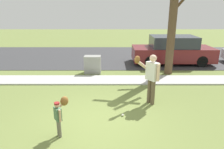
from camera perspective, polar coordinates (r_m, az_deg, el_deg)
ground_plane at (r=9.52m, az=-2.56°, el=-1.87°), size 48.00×48.00×0.00m
sidewalk_strip at (r=9.60m, az=-2.54°, el=-1.50°), size 36.00×1.20×0.06m
road_surface at (r=14.41m, az=-1.67°, el=5.06°), size 36.00×6.80×0.02m
person_adult at (r=7.10m, az=10.76°, el=0.01°), size 0.88×0.52×1.75m
person_child at (r=5.56m, az=-14.09°, el=-9.98°), size 0.38×0.54×1.02m
baseball at (r=6.57m, az=3.03°, el=-11.12°), size 0.07×0.07×0.07m
utility_cabinet at (r=10.62m, az=-5.29°, el=2.74°), size 0.83×0.51×0.90m
street_tree_near at (r=10.54m, az=16.62°, el=15.96°), size 1.85×1.89×5.64m
parked_suv_maroon at (r=12.92m, az=16.41°, el=6.37°), size 4.70×1.90×1.63m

